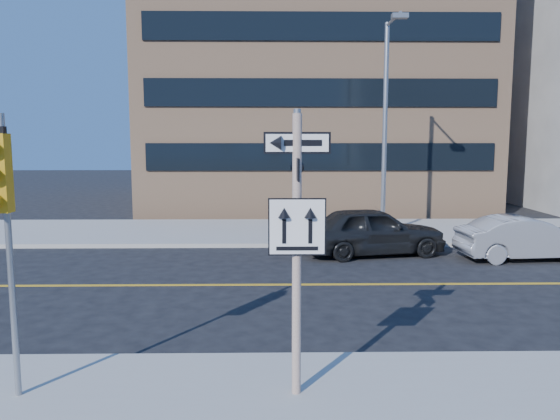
{
  "coord_description": "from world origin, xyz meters",
  "views": [
    {
      "loc": [
        -0.36,
        -10.01,
        3.79
      ],
      "look_at": [
        -0.13,
        4.0,
        1.99
      ],
      "focal_mm": 35.0,
      "sensor_mm": 36.0,
      "label": 1
    }
  ],
  "objects_px": {
    "parked_car_b": "(525,238)",
    "sign_pole": "(297,238)",
    "parked_car_a": "(372,231)",
    "streetlight_a": "(387,114)",
    "traffic_signal": "(0,197)"
  },
  "relations": [
    {
      "from": "parked_car_b",
      "to": "sign_pole",
      "type": "bearing_deg",
      "value": 136.41
    },
    {
      "from": "parked_car_a",
      "to": "streetlight_a",
      "type": "xyz_separation_m",
      "value": [
        1.01,
        3.02,
        3.95
      ]
    },
    {
      "from": "traffic_signal",
      "to": "parked_car_b",
      "type": "height_order",
      "value": "traffic_signal"
    },
    {
      "from": "sign_pole",
      "to": "traffic_signal",
      "type": "relative_size",
      "value": 1.02
    },
    {
      "from": "streetlight_a",
      "to": "traffic_signal",
      "type": "bearing_deg",
      "value": -120.8
    },
    {
      "from": "streetlight_a",
      "to": "parked_car_b",
      "type": "bearing_deg",
      "value": -45.62
    },
    {
      "from": "sign_pole",
      "to": "streetlight_a",
      "type": "distance_m",
      "value": 14.05
    },
    {
      "from": "traffic_signal",
      "to": "streetlight_a",
      "type": "xyz_separation_m",
      "value": [
        8.0,
        13.42,
        1.73
      ]
    },
    {
      "from": "traffic_signal",
      "to": "sign_pole",
      "type": "bearing_deg",
      "value": 2.11
    },
    {
      "from": "sign_pole",
      "to": "streetlight_a",
      "type": "relative_size",
      "value": 0.51
    },
    {
      "from": "sign_pole",
      "to": "parked_car_a",
      "type": "relative_size",
      "value": 0.86
    },
    {
      "from": "traffic_signal",
      "to": "parked_car_a",
      "type": "xyz_separation_m",
      "value": [
        6.99,
        10.4,
        -2.22
      ]
    },
    {
      "from": "parked_car_b",
      "to": "streetlight_a",
      "type": "distance_m",
      "value": 6.71
    },
    {
      "from": "parked_car_a",
      "to": "streetlight_a",
      "type": "height_order",
      "value": "streetlight_a"
    },
    {
      "from": "sign_pole",
      "to": "parked_car_b",
      "type": "height_order",
      "value": "sign_pole"
    }
  ]
}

